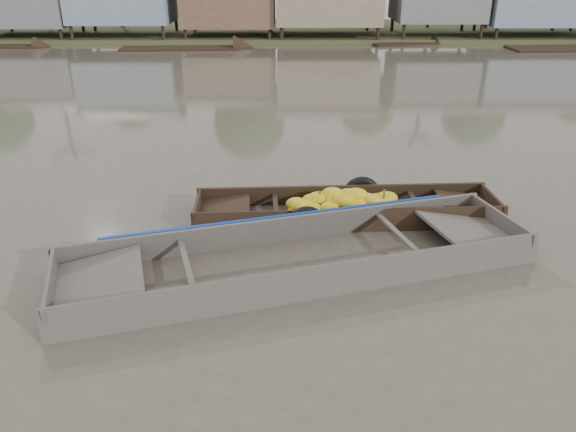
{
  "coord_description": "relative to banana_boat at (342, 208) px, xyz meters",
  "views": [
    {
      "loc": [
        -0.24,
        -8.67,
        5.08
      ],
      "look_at": [
        -0.19,
        0.46,
        0.8
      ],
      "focal_mm": 35.0,
      "sensor_mm": 36.0,
      "label": 1
    }
  ],
  "objects": [
    {
      "name": "ground",
      "position": [
        -0.95,
        -2.1,
        -0.2
      ],
      "size": [
        120.0,
        120.0,
        0.0
      ],
      "primitive_type": "plane",
      "color": "#4E463C",
      "rests_on": "ground"
    },
    {
      "name": "banana_boat",
      "position": [
        0.0,
        0.0,
        0.0
      ],
      "size": [
        6.43,
        1.84,
        0.89
      ],
      "rotation": [
        0.0,
        0.0,
        0.05
      ],
      "color": "black",
      "rests_on": "ground"
    },
    {
      "name": "viewer_boat",
      "position": [
        -0.94,
        -2.05,
        -0.12
      ],
      "size": [
        8.66,
        4.45,
        0.67
      ],
      "rotation": [
        0.0,
        0.0,
        0.28
      ],
      "color": "#453F3A",
      "rests_on": "ground"
    },
    {
      "name": "distant_boats",
      "position": [
        7.53,
        21.81,
        -0.25
      ],
      "size": [
        48.17,
        14.73,
        0.35
      ],
      "color": "black",
      "rests_on": "ground"
    }
  ]
}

